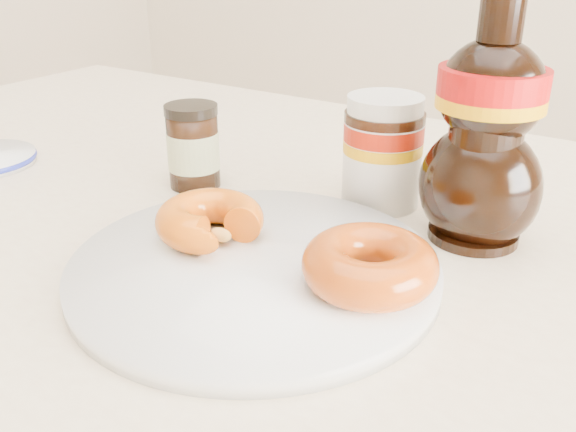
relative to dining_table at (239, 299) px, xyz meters
The scene contains 7 objects.
dining_table is the anchor object (origin of this frame).
plate 0.14m from the dining_table, 44.02° to the right, with size 0.30×0.30×0.01m.
donut_bitten 0.13m from the dining_table, 73.76° to the right, with size 0.09×0.09×0.03m, color #CA490B.
donut_whole 0.21m from the dining_table, 18.37° to the right, with size 0.10×0.10×0.04m, color #963D09.
nutella_jar 0.21m from the dining_table, 53.11° to the left, with size 0.08×0.08×0.11m.
syrup_bottle 0.29m from the dining_table, 25.85° to the left, with size 0.11×0.09×0.21m, color black, non-canonical shape.
dark_jar 0.17m from the dining_table, 150.40° to the left, with size 0.06×0.06×0.09m.
Camera 1 is at (0.34, -0.34, 1.01)m, focal length 40.00 mm.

